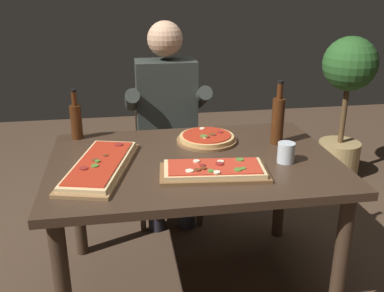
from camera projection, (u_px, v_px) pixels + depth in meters
The scene contains 11 objects.
ground_plane at pixel (193, 283), 2.44m from camera, with size 6.40×6.40×0.00m, color #4C3828.
dining_table at pixel (194, 177), 2.21m from camera, with size 1.40×0.96×0.74m.
pizza_rectangular_front at pixel (214, 170), 2.00m from camera, with size 0.51×0.28×0.05m.
pizza_rectangular_left at pixel (100, 166), 2.05m from camera, with size 0.39×0.65×0.05m.
pizza_round_far at pixel (207, 138), 2.40m from camera, with size 0.33×0.33×0.05m.
wine_bottle_dark at pixel (278, 119), 2.33m from camera, with size 0.07×0.07×0.34m.
oil_bottle_amber at pixel (76, 120), 2.42m from camera, with size 0.06×0.06×0.28m.
tumbler_near_camera at pixel (286, 154), 2.13m from camera, with size 0.08×0.08×0.10m.
diner_chair at pixel (166, 146), 3.05m from camera, with size 0.44×0.44×0.87m.
seated_diner at pixel (167, 116), 2.85m from camera, with size 0.53×0.41×1.33m.
potted_plant_corner at pixel (346, 95), 3.54m from camera, with size 0.42×0.42×1.15m.
Camera 1 is at (-0.34, -1.98, 1.58)m, focal length 41.53 mm.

